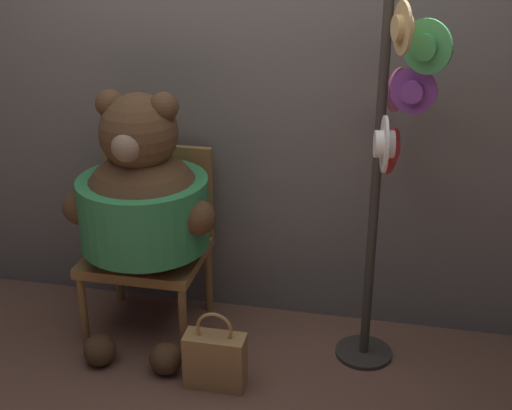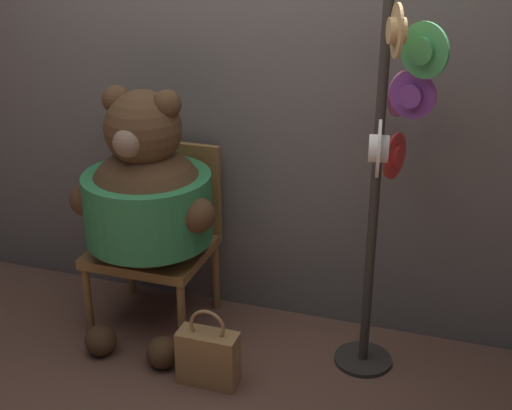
{
  "view_description": "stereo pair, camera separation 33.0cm",
  "coord_description": "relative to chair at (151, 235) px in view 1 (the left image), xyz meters",
  "views": [
    {
      "loc": [
        0.81,
        -2.59,
        2.1
      ],
      "look_at": [
        0.19,
        0.37,
        0.78
      ],
      "focal_mm": 50.0,
      "sensor_mm": 36.0,
      "label": 1
    },
    {
      "loc": [
        1.13,
        -2.5,
        2.1
      ],
      "look_at": [
        0.19,
        0.37,
        0.78
      ],
      "focal_mm": 50.0,
      "sensor_mm": 36.0,
      "label": 2
    }
  ],
  "objects": [
    {
      "name": "teddy_bear",
      "position": [
        0.04,
        -0.17,
        0.25
      ],
      "size": [
        0.75,
        0.66,
        1.3
      ],
      "color": "#4C331E",
      "rests_on": "ground_plane"
    },
    {
      "name": "ground_plane",
      "position": [
        0.39,
        -0.51,
        -0.5
      ],
      "size": [
        14.0,
        14.0,
        0.0
      ],
      "primitive_type": "plane",
      "color": "brown"
    },
    {
      "name": "chair",
      "position": [
        0.0,
        0.0,
        0.0
      ],
      "size": [
        0.58,
        0.52,
        0.94
      ],
      "color": "olive",
      "rests_on": "ground_plane"
    },
    {
      "name": "wall_back",
      "position": [
        0.39,
        0.27,
        0.61
      ],
      "size": [
        8.0,
        0.1,
        2.23
      ],
      "color": "#66605B",
      "rests_on": "ground_plane"
    },
    {
      "name": "handbag_on_ground",
      "position": [
        0.46,
        -0.48,
        -0.36
      ],
      "size": [
        0.28,
        0.12,
        0.39
      ],
      "color": "#A87A47",
      "rests_on": "ground_plane"
    },
    {
      "name": "hat_display_rack",
      "position": [
        1.16,
        -0.12,
        0.54
      ],
      "size": [
        0.4,
        0.57,
        1.78
      ],
      "color": "#332D28",
      "rests_on": "ground_plane"
    }
  ]
}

